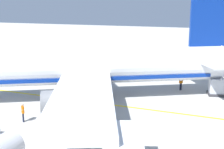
% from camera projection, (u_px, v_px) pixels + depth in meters
% --- Properties ---
extents(airliner_foreground, '(31.96, 37.69, 11.90)m').
position_uv_depth(airliner_foreground, '(64.00, 68.00, 32.09)').
color(airliner_foreground, silver).
rests_on(airliner_foreground, ground).
extents(cargo_container_near, '(2.04, 2.04, 2.03)m').
position_uv_depth(cargo_container_near, '(216.00, 87.00, 33.80)').
color(cargo_container_near, '#333338').
rests_on(cargo_container_near, ground).
extents(crew_marshaller, '(0.56, 0.43, 1.74)m').
position_uv_depth(crew_marshaller, '(181.00, 82.00, 35.76)').
color(crew_marshaller, '#191E33').
rests_on(crew_marshaller, ground).
extents(crew_loader_left, '(0.48, 0.48, 1.63)m').
position_uv_depth(crew_loader_left, '(23.00, 111.00, 26.10)').
color(crew_loader_left, '#191E33').
rests_on(crew_loader_left, ground).
extents(apron_guide_line, '(0.30, 60.00, 0.01)m').
position_uv_depth(apron_guide_line, '(103.00, 104.00, 31.07)').
color(apron_guide_line, yellow).
rests_on(apron_guide_line, ground).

